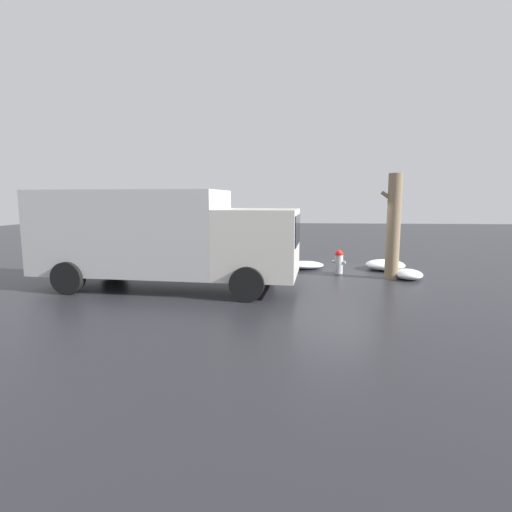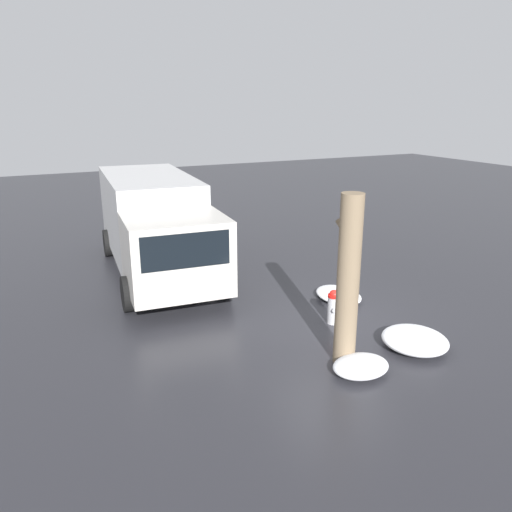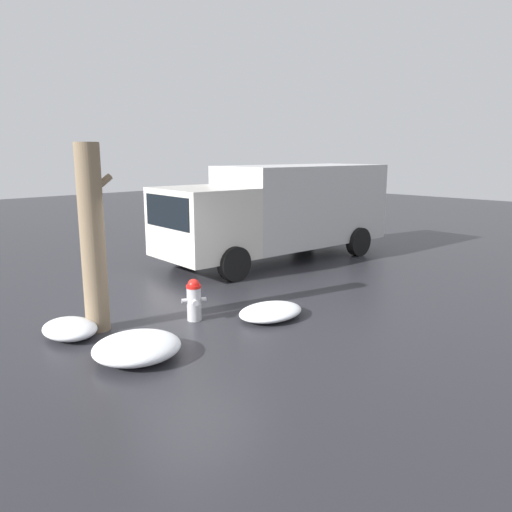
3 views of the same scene
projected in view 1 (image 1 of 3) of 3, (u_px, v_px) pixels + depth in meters
name	position (u px, v px, depth m)	size (l,w,h in m)	color
ground_plane	(339.00, 273.00, 14.03)	(60.00, 60.00, 0.00)	#28282D
fire_hydrant	(339.00, 261.00, 13.98)	(0.46, 0.39, 0.83)	#B7B7BC
tree_trunk	(393.00, 227.00, 12.85)	(0.67, 0.44, 3.40)	#7F6B51
delivery_truck	(162.00, 235.00, 11.58)	(7.68, 3.20, 2.84)	beige
snow_pile_by_hydrant	(408.00, 274.00, 13.03)	(0.88, 1.13, 0.32)	white
snow_pile_curbside	(385.00, 265.00, 14.69)	(1.41, 1.34, 0.38)	white
snow_pile_by_tree	(305.00, 265.00, 15.06)	(1.42, 1.05, 0.26)	white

